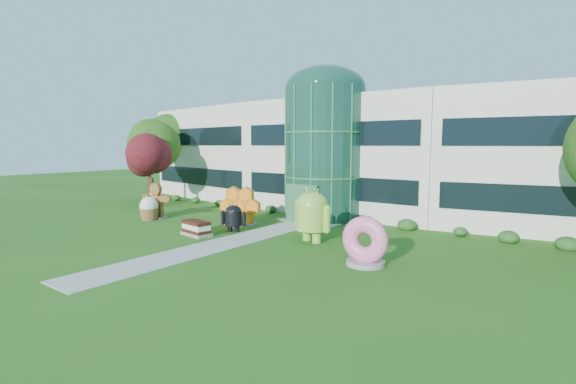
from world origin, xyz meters
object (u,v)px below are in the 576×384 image
Objects in this scene: android_black at (233,216)px; gingerbread at (156,200)px; android_green at (312,212)px; donut at (366,240)px.

android_black is 8.29m from gingerbread.
android_black is (-5.57, -0.75, -0.70)m from android_green.
android_green is 1.47× the size of donut.
android_green is 5.29m from donut.
android_green is 1.16× the size of gingerbread.
android_green is at bearing -11.54° from android_black.
android_black is 0.87× the size of donut.
android_black is 0.69× the size of gingerbread.
android_green reaches higher than donut.
donut is at bearing -17.17° from gingerbread.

